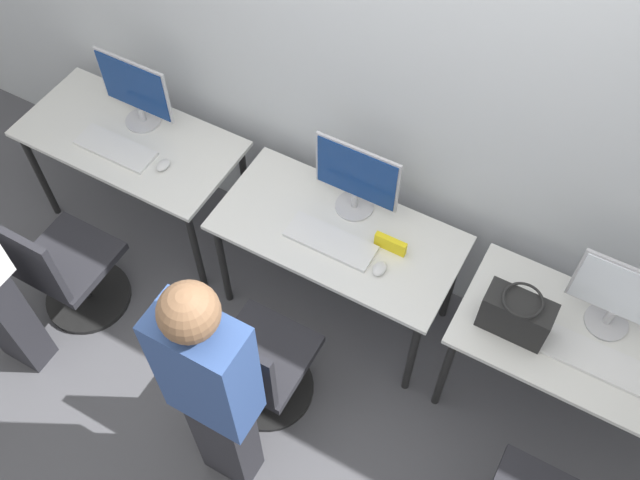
{
  "coord_description": "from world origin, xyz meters",
  "views": [
    {
      "loc": [
        0.92,
        -1.52,
        3.55
      ],
      "look_at": [
        0.0,
        0.12,
        0.88
      ],
      "focal_mm": 40.0,
      "sensor_mm": 36.0,
      "label": 1
    }
  ],
  "objects_px": {
    "keyboard_left": "(116,148)",
    "office_chair_left": "(66,272)",
    "monitor_center": "(356,178)",
    "mouse_center": "(380,268)",
    "monitor_right": "(623,297)",
    "keyboard_right": "(593,358)",
    "monitor_left": "(135,91)",
    "office_chair_center": "(259,368)",
    "mouse_left": "(163,165)",
    "keyboard_center": "(331,241)",
    "handbag": "(516,315)",
    "person_center": "(213,391)"
  },
  "relations": [
    {
      "from": "monitor_center",
      "to": "person_center",
      "type": "bearing_deg",
      "value": -90.47
    },
    {
      "from": "monitor_left",
      "to": "keyboard_left",
      "type": "height_order",
      "value": "monitor_left"
    },
    {
      "from": "mouse_left",
      "to": "keyboard_center",
      "type": "height_order",
      "value": "mouse_left"
    },
    {
      "from": "keyboard_right",
      "to": "handbag",
      "type": "bearing_deg",
      "value": -176.25
    },
    {
      "from": "monitor_right",
      "to": "keyboard_right",
      "type": "distance_m",
      "value": 0.3
    },
    {
      "from": "keyboard_left",
      "to": "handbag",
      "type": "bearing_deg",
      "value": 0.31
    },
    {
      "from": "monitor_left",
      "to": "keyboard_right",
      "type": "height_order",
      "value": "monitor_left"
    },
    {
      "from": "office_chair_center",
      "to": "mouse_left",
      "type": "bearing_deg",
      "value": 147.36
    },
    {
      "from": "mouse_center",
      "to": "person_center",
      "type": "relative_size",
      "value": 0.06
    },
    {
      "from": "monitor_left",
      "to": "keyboard_center",
      "type": "xyz_separation_m",
      "value": [
        1.29,
        -0.22,
        -0.21
      ]
    },
    {
      "from": "keyboard_right",
      "to": "handbag",
      "type": "height_order",
      "value": "handbag"
    },
    {
      "from": "keyboard_left",
      "to": "office_chair_left",
      "type": "bearing_deg",
      "value": -87.5
    },
    {
      "from": "mouse_left",
      "to": "mouse_center",
      "type": "xyz_separation_m",
      "value": [
        1.27,
        -0.02,
        0.0
      ]
    },
    {
      "from": "monitor_right",
      "to": "keyboard_right",
      "type": "relative_size",
      "value": 0.98
    },
    {
      "from": "keyboard_right",
      "to": "person_center",
      "type": "bearing_deg",
      "value": -143.18
    },
    {
      "from": "monitor_left",
      "to": "office_chair_center",
      "type": "distance_m",
      "value": 1.58
    },
    {
      "from": "keyboard_center",
      "to": "mouse_center",
      "type": "height_order",
      "value": "mouse_center"
    },
    {
      "from": "mouse_center",
      "to": "monitor_left",
      "type": "bearing_deg",
      "value": 171.12
    },
    {
      "from": "monitor_left",
      "to": "monitor_right",
      "type": "xyz_separation_m",
      "value": [
        2.58,
        0.0,
        0.0
      ]
    },
    {
      "from": "mouse_center",
      "to": "office_chair_center",
      "type": "distance_m",
      "value": 0.77
    },
    {
      "from": "monitor_left",
      "to": "person_center",
      "type": "relative_size",
      "value": 0.27
    },
    {
      "from": "monitor_center",
      "to": "mouse_center",
      "type": "bearing_deg",
      "value": -45.26
    },
    {
      "from": "office_chair_center",
      "to": "keyboard_left",
      "type": "bearing_deg",
      "value": 154.96
    },
    {
      "from": "monitor_center",
      "to": "handbag",
      "type": "height_order",
      "value": "monitor_center"
    },
    {
      "from": "keyboard_left",
      "to": "mouse_center",
      "type": "height_order",
      "value": "mouse_center"
    },
    {
      "from": "office_chair_center",
      "to": "keyboard_right",
      "type": "relative_size",
      "value": 1.95
    },
    {
      "from": "monitor_left",
      "to": "monitor_center",
      "type": "bearing_deg",
      "value": 1.6
    },
    {
      "from": "office_chair_left",
      "to": "mouse_center",
      "type": "distance_m",
      "value": 1.7
    },
    {
      "from": "mouse_center",
      "to": "monitor_right",
      "type": "xyz_separation_m",
      "value": [
        1.01,
        0.25,
        0.2
      ]
    },
    {
      "from": "monitor_center",
      "to": "mouse_center",
      "type": "relative_size",
      "value": 4.87
    },
    {
      "from": "monitor_center",
      "to": "monitor_left",
      "type": "bearing_deg",
      "value": -178.4
    },
    {
      "from": "mouse_left",
      "to": "monitor_center",
      "type": "distance_m",
      "value": 1.05
    },
    {
      "from": "office_chair_left",
      "to": "monitor_right",
      "type": "distance_m",
      "value": 2.75
    },
    {
      "from": "person_center",
      "to": "handbag",
      "type": "xyz_separation_m",
      "value": [
        0.93,
        0.95,
        -0.05
      ]
    },
    {
      "from": "monitor_left",
      "to": "mouse_center",
      "type": "xyz_separation_m",
      "value": [
        1.57,
        -0.25,
        -0.2
      ]
    },
    {
      "from": "monitor_right",
      "to": "handbag",
      "type": "relative_size",
      "value": 1.46
    },
    {
      "from": "keyboard_center",
      "to": "keyboard_right",
      "type": "relative_size",
      "value": 1.0
    },
    {
      "from": "monitor_center",
      "to": "keyboard_center",
      "type": "xyz_separation_m",
      "value": [
        0.0,
        -0.25,
        -0.21
      ]
    },
    {
      "from": "monitor_left",
      "to": "office_chair_left",
      "type": "xyz_separation_m",
      "value": [
        0.03,
        -0.84,
        -0.59
      ]
    },
    {
      "from": "keyboard_left",
      "to": "monitor_left",
      "type": "bearing_deg",
      "value": 90.0
    },
    {
      "from": "monitor_center",
      "to": "handbag",
      "type": "xyz_separation_m",
      "value": [
        0.92,
        -0.27,
        -0.11
      ]
    },
    {
      "from": "mouse_left",
      "to": "keyboard_center",
      "type": "relative_size",
      "value": 0.2
    },
    {
      "from": "monitor_left",
      "to": "keyboard_center",
      "type": "height_order",
      "value": "monitor_left"
    },
    {
      "from": "mouse_center",
      "to": "monitor_right",
      "type": "bearing_deg",
      "value": 13.68
    },
    {
      "from": "office_chair_left",
      "to": "keyboard_center",
      "type": "xyz_separation_m",
      "value": [
        1.26,
        0.62,
        0.38
      ]
    },
    {
      "from": "handbag",
      "to": "mouse_center",
      "type": "bearing_deg",
      "value": -178.74
    },
    {
      "from": "keyboard_center",
      "to": "monitor_right",
      "type": "height_order",
      "value": "monitor_right"
    },
    {
      "from": "office_chair_center",
      "to": "person_center",
      "type": "bearing_deg",
      "value": -80.94
    },
    {
      "from": "keyboard_center",
      "to": "handbag",
      "type": "relative_size",
      "value": 1.49
    },
    {
      "from": "office_chair_center",
      "to": "monitor_right",
      "type": "height_order",
      "value": "monitor_right"
    }
  ]
}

